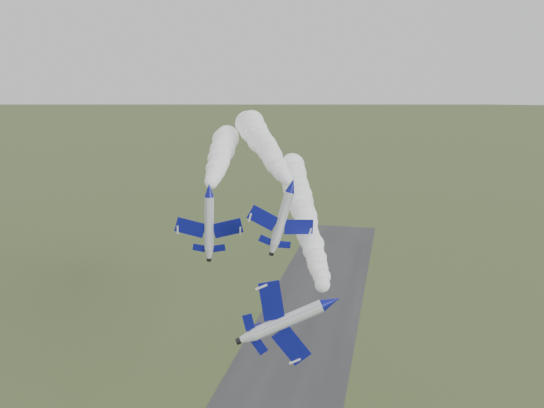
{
  "coord_description": "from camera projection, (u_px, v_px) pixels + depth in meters",
  "views": [
    {
      "loc": [
        19.7,
        -64.16,
        59.06
      ],
      "look_at": [
        3.06,
        14.22,
        41.02
      ],
      "focal_mm": 40.0,
      "sensor_mm": 36.0,
      "label": 1
    }
  ],
  "objects": [
    {
      "name": "smoke_trail_jet_lead",
      "position": [
        302.0,
        207.0,
        103.98
      ],
      "size": [
        26.86,
        72.6,
        5.61
      ],
      "primitive_type": null,
      "rotation": [
        0.0,
        0.0,
        0.29
      ],
      "color": "white"
    },
    {
      "name": "jet_pair_right",
      "position": [
        292.0,
        185.0,
        82.49
      ],
      "size": [
        9.1,
        10.91,
        3.51
      ],
      "rotation": [
        0.0,
        0.28,
        0.35
      ],
      "color": "silver"
    },
    {
      "name": "smoke_trail_jet_pair_right",
      "position": [
        263.0,
        145.0,
        112.88
      ],
      "size": [
        25.9,
        57.72,
        5.73
      ],
      "primitive_type": null,
      "rotation": [
        0.0,
        0.0,
        0.35
      ],
      "color": "white"
    },
    {
      "name": "jet_pair_left",
      "position": [
        209.0,
        190.0,
        86.09
      ],
      "size": [
        9.82,
        11.49,
        2.86
      ],
      "rotation": [
        0.0,
        0.02,
        0.24
      ],
      "color": "silver"
    },
    {
      "name": "smoke_trail_jet_pair_left",
      "position": [
        221.0,
        156.0,
        115.35
      ],
      "size": [
        18.34,
        55.19,
        5.48
      ],
      "primitive_type": null,
      "rotation": [
        0.0,
        0.0,
        0.24
      ],
      "color": "white"
    },
    {
      "name": "jet_lead",
      "position": [
        331.0,
        302.0,
        65.52
      ],
      "size": [
        5.25,
        12.05,
        9.35
      ],
      "rotation": [
        0.0,
        1.18,
        0.29
      ],
      "color": "silver"
    }
  ]
}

